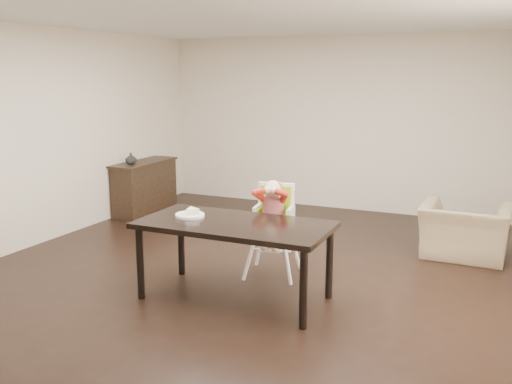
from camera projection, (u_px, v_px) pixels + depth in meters
ground at (253, 278)px, 6.01m from camera, size 7.00×7.00×0.00m
room_walls at (253, 100)px, 5.63m from camera, size 6.02×7.02×2.71m
dining_table at (235, 230)px, 5.34m from camera, size 1.80×0.90×0.75m
high_chair at (274, 208)px, 6.00m from camera, size 0.49×0.49×1.03m
plate at (191, 214)px, 5.54m from camera, size 0.34×0.34×0.08m
armchair at (465, 222)px, 6.62m from camera, size 0.99×0.67×0.85m
sideboard at (145, 186)px, 8.86m from camera, size 0.44×1.26×0.79m
vase at (131, 159)px, 8.48m from camera, size 0.20×0.21×0.17m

